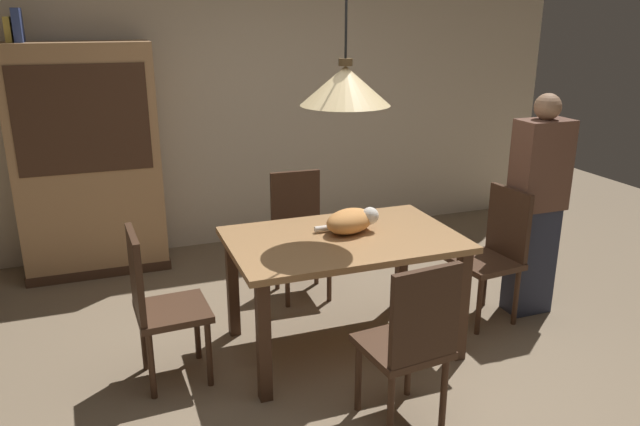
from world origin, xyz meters
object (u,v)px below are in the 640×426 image
pendant_lamp (345,85)px  book_blue_wide (18,25)px  chair_left_side (158,301)px  person_standing (536,207)px  book_yellow_short (9,30)px  chair_near_front (411,339)px  chair_right_side (495,249)px  chair_far_back (299,228)px  cat_sleeping (352,221)px  dining_table (343,252)px  hutch_bookcase (89,166)px

pendant_lamp → book_blue_wide: 2.62m
chair_left_side → person_standing: person_standing is taller
book_yellow_short → book_blue_wide: book_blue_wide is taller
chair_near_front → book_blue_wide: book_blue_wide is taller
chair_right_side → book_blue_wide: bearing=147.6°
pendant_lamp → book_yellow_short: bearing=135.1°
book_yellow_short → book_blue_wide: bearing=0.0°
chair_near_front → chair_right_side: size_ratio=1.00×
chair_near_front → chair_left_side: bearing=142.4°
chair_near_front → person_standing: size_ratio=0.60×
chair_near_front → chair_far_back: 1.76m
chair_near_front → cat_sleeping: 0.99m
dining_table → person_standing: (1.44, 0.01, 0.13)m
chair_near_front → hutch_bookcase: hutch_bookcase is taller
chair_left_side → book_blue_wide: size_ratio=3.88×
cat_sleeping → pendant_lamp: 0.84m
pendant_lamp → book_blue_wide: bearing=134.1°
pendant_lamp → book_yellow_short: (-1.87, 1.87, 0.28)m
chair_near_front → book_yellow_short: 3.62m
hutch_bookcase → person_standing: hutch_bookcase is taller
chair_near_front → book_yellow_short: size_ratio=4.65×
person_standing → dining_table: bearing=-179.6°
hutch_bookcase → chair_right_side: bearing=-35.8°
dining_table → book_blue_wide: size_ratio=5.83×
chair_right_side → pendant_lamp: 1.61m
chair_left_side → chair_near_front: same height
hutch_bookcase → person_standing: 3.43m
chair_right_side → cat_sleeping: size_ratio=2.28×
chair_near_front → pendant_lamp: 1.45m
book_yellow_short → chair_left_side: bearing=-68.3°
book_yellow_short → dining_table: bearing=-44.9°
dining_table → chair_left_side: 1.14m
pendant_lamp → hutch_bookcase: (-1.44, 1.87, -0.77)m
dining_table → book_blue_wide: book_blue_wide is taller
dining_table → person_standing: person_standing is taller
book_yellow_short → person_standing: 3.97m
cat_sleeping → person_standing: bearing=-1.9°
chair_left_side → book_blue_wide: bearing=109.9°
dining_table → pendant_lamp: 1.01m
chair_far_back → cat_sleeping: bearing=-84.9°
cat_sleeping → book_blue_wide: book_blue_wide is taller
chair_far_back → book_blue_wide: book_blue_wide is taller
dining_table → chair_right_side: bearing=0.4°
person_standing → chair_right_side: bearing=-179.4°
cat_sleeping → book_blue_wide: 2.85m
book_yellow_short → book_blue_wide: (0.06, 0.00, 0.03)m
book_blue_wide → chair_near_front: bearing=-56.5°
chair_left_side → person_standing: (2.57, 0.02, 0.27)m
chair_right_side → person_standing: size_ratio=0.60×
pendant_lamp → chair_near_front: bearing=-89.5°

